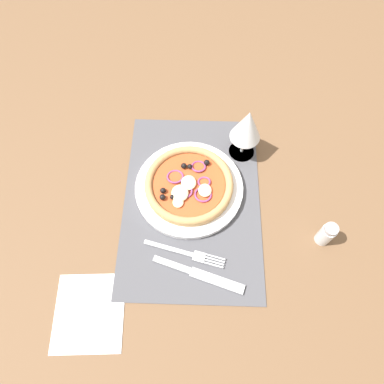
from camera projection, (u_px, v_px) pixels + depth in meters
The scene contains 9 objects.
ground_plane at pixel (192, 203), 81.84cm from camera, with size 190.00×140.00×2.40cm, color brown.
placemat at pixel (192, 200), 80.59cm from camera, with size 47.01×31.62×0.40cm, color #4C4C51.
plate at pixel (189, 188), 81.09cm from camera, with size 25.28×25.28×1.41cm, color white.
pizza at pixel (189, 184), 79.45cm from camera, with size 20.52×20.52×2.70cm.
fork at pixel (188, 254), 74.25cm from camera, with size 5.91×17.82×0.44cm.
knife at pixel (199, 274), 72.20cm from camera, with size 7.72×19.54×0.62cm.
wine_glass at pixel (247, 126), 78.05cm from camera, with size 7.20×7.20×14.90cm.
napkin at pixel (89, 312), 69.15cm from camera, with size 15.40×13.86×0.36cm, color white.
pepper_shaker at pixel (326, 234), 73.53cm from camera, with size 3.20×3.20×6.70cm.
Camera 1 is at (35.20, 1.06, 72.72)cm, focal length 32.29 mm.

